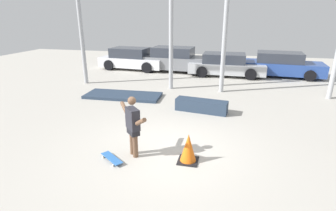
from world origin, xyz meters
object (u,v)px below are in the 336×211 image
Objects in this scene: grind_box at (201,106)px; parked_car_silver at (226,65)px; parked_car_grey at (175,60)px; skateboard at (112,158)px; parked_car_white at (132,59)px; manual_pad at (123,95)px; traffic_cone at (188,148)px; parked_car_blue at (281,65)px; skateboarder at (133,124)px.

grind_box is 6.48m from parked_car_silver.
parked_car_silver is (3.15, -0.54, -0.10)m from parked_car_grey.
parked_car_white is at bearing 144.59° from skateboard.
parked_car_silver is at bearing -6.34° from parked_car_grey.
manual_pad is 4.47× the size of traffic_cone.
parked_car_white reaches higher than skateboard.
skateboard is 0.22× the size of manual_pad.
parked_car_silver is 3.15m from parked_car_blue.
grind_box is 3.57m from traffic_cone.
parked_car_silver is 0.94× the size of parked_car_blue.
manual_pad is at bearing -136.45° from parked_car_blue.
parked_car_grey is (-2.48, 6.97, 0.50)m from grind_box.
skateboard is 10.98m from parked_car_grey.
parked_car_blue is (5.07, 10.58, -0.19)m from skateboarder.
parked_car_silver is at bearing 125.17° from skateboarder.
manual_pad is 9.44m from parked_car_blue.
parked_car_grey reaches higher than grind_box.
parked_car_grey is (1.06, 5.92, 0.67)m from manual_pad.
skateboarder is 5.21m from manual_pad.
parked_car_white is (-3.59, 10.93, 0.60)m from skateboard.
traffic_cone is (2.57, -10.53, -0.37)m from parked_car_grey.
grind_box is 7.41m from parked_car_grey.
traffic_cone is at bearing 48.68° from skateboard.
parked_car_white reaches higher than grind_box.
parked_car_blue reaches higher than skateboard.
skateboard is 4.33m from grind_box.
parked_car_silver reaches higher than grind_box.
manual_pad is 6.21m from parked_car_white.
skateboard is at bearing -70.33° from manual_pad.
parked_car_silver is (6.01, -0.53, -0.04)m from parked_car_white.
traffic_cone is at bearing -58.01° from parked_car_white.
traffic_cone is at bearing -88.54° from grind_box.
grind_box is at bearing 91.46° from traffic_cone.
grind_box reaches higher than skateboard.
parked_car_silver is (1.97, 10.02, -0.23)m from skateboarder.
parked_car_white is at bearing -176.45° from parked_car_grey.
skateboard is 0.16× the size of parked_car_blue.
skateboarder is at bearing -179.09° from traffic_cone.
grind_box is 0.41× the size of parked_car_grey.
skateboard is 0.17× the size of parked_car_silver.
parked_car_blue is (5.51, 10.96, 0.60)m from skateboard.
skateboard is 0.99× the size of traffic_cone.
traffic_cone is (-0.58, -9.99, -0.27)m from parked_car_silver.
traffic_cone reaches higher than skateboard.
skateboarder is at bearing -80.22° from parked_car_grey.
parked_car_grey is 10.85m from traffic_cone.
parked_car_blue is at bearing 39.16° from manual_pad.
parked_car_silver reaches higher than manual_pad.
traffic_cone is (-3.68, -10.56, -0.30)m from parked_car_blue.
traffic_cone is (1.83, 0.40, 0.29)m from skateboard.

